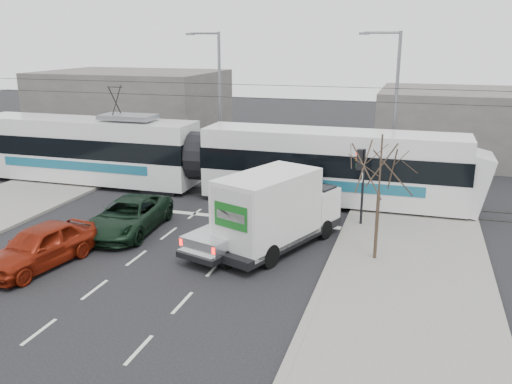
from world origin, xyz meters
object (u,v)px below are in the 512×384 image
(street_lamp_far, at_px, (217,92))
(navy_pickup, at_px, (287,198))
(street_lamp_near, at_px, (393,101))
(box_truck, at_px, (276,211))
(silver_pickup, at_px, (240,226))
(bare_tree, at_px, (380,169))
(traffic_signal, at_px, (361,170))
(green_car, at_px, (129,216))
(tram, at_px, (200,157))
(red_car, at_px, (39,246))

(street_lamp_far, xyz_separation_m, navy_pickup, (7.23, -9.63, -3.97))
(street_lamp_near, height_order, box_truck, street_lamp_near)
(street_lamp_far, bearing_deg, silver_pickup, -65.66)
(street_lamp_far, relative_size, box_truck, 1.27)
(bare_tree, xyz_separation_m, street_lamp_far, (-11.79, 13.50, 1.32))
(box_truck, bearing_deg, navy_pickup, 118.05)
(traffic_signal, relative_size, street_lamp_far, 0.40)
(traffic_signal, relative_size, green_car, 0.65)
(tram, xyz_separation_m, silver_pickup, (4.91, -7.44, -1.11))
(bare_tree, relative_size, tram, 0.17)
(street_lamp_far, distance_m, tram, 7.03)
(traffic_signal, xyz_separation_m, box_truck, (-3.02, -3.78, -1.08))
(street_lamp_far, relative_size, green_car, 1.64)
(green_car, bearing_deg, navy_pickup, 24.71)
(tram, bearing_deg, red_car, -99.54)
(bare_tree, height_order, traffic_signal, bare_tree)
(street_lamp_near, height_order, silver_pickup, street_lamp_near)
(street_lamp_far, relative_size, silver_pickup, 1.58)
(street_lamp_far, xyz_separation_m, green_car, (0.64, -13.30, -4.35))
(green_car, height_order, red_car, red_car)
(tram, relative_size, navy_pickup, 4.94)
(street_lamp_near, bearing_deg, traffic_signal, -96.41)
(traffic_signal, xyz_separation_m, silver_pickup, (-4.48, -4.16, -1.77))
(bare_tree, relative_size, street_lamp_far, 0.56)
(green_car, bearing_deg, red_car, -110.93)
(box_truck, bearing_deg, bare_tree, 18.73)
(green_car, relative_size, red_car, 1.13)
(navy_pickup, bearing_deg, bare_tree, -22.92)
(street_lamp_near, bearing_deg, green_car, -133.84)
(silver_pickup, bearing_deg, red_car, -131.39)
(green_car, bearing_deg, street_lamp_near, 41.73)
(bare_tree, xyz_separation_m, box_truck, (-4.15, 0.22, -2.13))
(tram, height_order, navy_pickup, tram)
(street_lamp_near, xyz_separation_m, red_car, (-12.18, -15.79, -4.28))
(traffic_signal, relative_size, box_truck, 0.51)
(bare_tree, height_order, red_car, bare_tree)
(bare_tree, distance_m, navy_pickup, 6.54)
(bare_tree, bearing_deg, box_truck, 177.02)
(bare_tree, bearing_deg, street_lamp_far, 131.12)
(traffic_signal, xyz_separation_m, navy_pickup, (-3.43, -0.13, -1.60))
(street_lamp_near, relative_size, street_lamp_far, 1.00)
(bare_tree, bearing_deg, traffic_signal, 105.76)
(silver_pickup, relative_size, navy_pickup, 0.98)
(green_car, bearing_deg, tram, 80.53)
(red_car, bearing_deg, street_lamp_near, 62.46)
(box_truck, bearing_deg, red_car, -129.87)
(bare_tree, bearing_deg, street_lamp_near, 91.42)
(box_truck, distance_m, red_car, 9.50)
(tram, bearing_deg, bare_tree, -34.63)
(navy_pickup, bearing_deg, red_car, -116.72)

